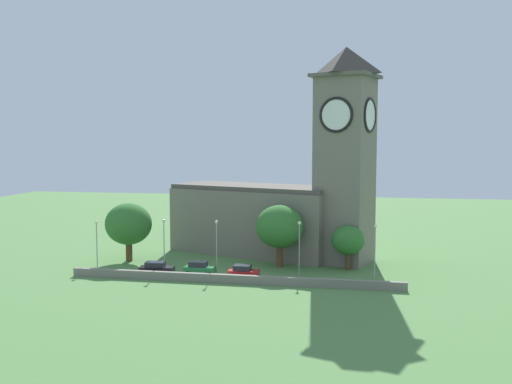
{
  "coord_description": "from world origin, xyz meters",
  "views": [
    {
      "loc": [
        16.58,
        -74.65,
        18.39
      ],
      "look_at": [
        1.33,
        6.44,
        11.0
      ],
      "focal_mm": 40.62,
      "sensor_mm": 36.0,
      "label": 1
    }
  ],
  "objects": [
    {
      "name": "ground_plane",
      "position": [
        0.0,
        15.0,
        0.0
      ],
      "size": [
        200.0,
        200.0,
        0.0
      ],
      "primitive_type": "plane",
      "color": "#517F42"
    },
    {
      "name": "tree_churchyard",
      "position": [
        -18.57,
        7.35,
        5.69
      ],
      "size": [
        7.04,
        7.04,
        8.9
      ],
      "color": "brown",
      "rests_on": "ground"
    },
    {
      "name": "streetlamp_west_end",
      "position": [
        -21.59,
        2.81,
        4.53
      ],
      "size": [
        0.44,
        0.44,
        6.74
      ],
      "color": "#9EA0A5",
      "rests_on": "ground"
    },
    {
      "name": "car_red",
      "position": [
        0.98,
        -0.71,
        0.95
      ],
      "size": [
        4.08,
        2.26,
        1.88
      ],
      "color": "red",
      "rests_on": "ground"
    },
    {
      "name": "streetlamp_central",
      "position": [
        -3.39,
        2.04,
        4.9
      ],
      "size": [
        0.44,
        0.44,
        7.4
      ],
      "color": "#9EA0A5",
      "rests_on": "ground"
    },
    {
      "name": "streetlamp_east_mid",
      "position": [
        8.03,
        2.67,
        4.92
      ],
      "size": [
        0.44,
        0.44,
        7.43
      ],
      "color": "#9EA0A5",
      "rests_on": "ground"
    },
    {
      "name": "streetlamp_east_end",
      "position": [
        18.12,
        2.8,
        4.83
      ],
      "size": [
        0.44,
        0.44,
        7.28
      ],
      "color": "#9EA0A5",
      "rests_on": "ground"
    },
    {
      "name": "car_green",
      "position": [
        -5.39,
        0.28,
        0.96
      ],
      "size": [
        4.27,
        2.03,
        1.91
      ],
      "color": "#1E6B38",
      "rests_on": "ground"
    },
    {
      "name": "church",
      "position": [
        4.48,
        15.54,
        9.48
      ],
      "size": [
        34.33,
        19.66,
        32.03
      ],
      "color": "slate",
      "rests_on": "ground"
    },
    {
      "name": "streetlamp_west_mid",
      "position": [
        -11.16,
        2.39,
        4.85
      ],
      "size": [
        0.44,
        0.44,
        7.31
      ],
      "color": "#9EA0A5",
      "rests_on": "ground"
    },
    {
      "name": "quay_barrier",
      "position": [
        0.0,
        -3.15,
        0.55
      ],
      "size": [
        44.0,
        0.7,
        1.1
      ],
      "primitive_type": "cube",
      "color": "gray",
      "rests_on": "ground"
    },
    {
      "name": "tree_by_tower",
      "position": [
        14.42,
        7.46,
        4.25
      ],
      "size": [
        4.69,
        4.69,
        6.4
      ],
      "color": "brown",
      "rests_on": "ground"
    },
    {
      "name": "car_black",
      "position": [
        -11.24,
        -0.55,
        0.91
      ],
      "size": [
        4.86,
        2.73,
        1.8
      ],
      "color": "black",
      "rests_on": "ground"
    },
    {
      "name": "tree_riverside_east",
      "position": [
        4.65,
        7.43,
        5.91
      ],
      "size": [
        6.89,
        6.89,
        9.06
      ],
      "color": "brown",
      "rests_on": "ground"
    }
  ]
}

